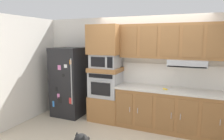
# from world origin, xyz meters

# --- Properties ---
(back_kitchen_wall) EXTENTS (6.20, 0.12, 2.50)m
(back_kitchen_wall) POSITION_xyz_m (0.00, 1.11, 1.25)
(back_kitchen_wall) COLOR silver
(back_kitchen_wall) RESTS_ON ground
(side_panel_left) EXTENTS (0.12, 7.10, 2.50)m
(side_panel_left) POSITION_xyz_m (-2.80, 0.00, 1.25)
(side_panel_left) COLOR silver
(side_panel_left) RESTS_ON ground
(refrigerator) EXTENTS (0.76, 0.73, 1.76)m
(refrigerator) POSITION_xyz_m (-2.01, 0.68, 0.88)
(refrigerator) COLOR black
(refrigerator) RESTS_ON ground
(oven_base_cabinet) EXTENTS (0.74, 0.62, 0.60)m
(oven_base_cabinet) POSITION_xyz_m (-1.00, 0.75, 0.30)
(oven_base_cabinet) COLOR #996638
(oven_base_cabinet) RESTS_ON ground
(built_in_oven) EXTENTS (0.70, 0.62, 0.60)m
(built_in_oven) POSITION_xyz_m (-1.00, 0.75, 0.90)
(built_in_oven) COLOR #A8AAAF
(built_in_oven) RESTS_ON oven_base_cabinet
(appliance_mid_shelf) EXTENTS (0.74, 0.62, 0.10)m
(appliance_mid_shelf) POSITION_xyz_m (-1.00, 0.75, 1.25)
(appliance_mid_shelf) COLOR #996638
(appliance_mid_shelf) RESTS_ON built_in_oven
(microwave) EXTENTS (0.64, 0.54, 0.32)m
(microwave) POSITION_xyz_m (-1.00, 0.75, 1.46)
(microwave) COLOR #A8AAAF
(microwave) RESTS_ON appliance_mid_shelf
(appliance_upper_cabinet) EXTENTS (0.74, 0.62, 0.68)m
(appliance_upper_cabinet) POSITION_xyz_m (-1.00, 0.75, 1.96)
(appliance_upper_cabinet) COLOR #996638
(appliance_upper_cabinet) RESTS_ON microwave
(lower_cabinet_run) EXTENTS (3.05, 0.63, 0.88)m
(lower_cabinet_run) POSITION_xyz_m (0.90, 0.75, 0.44)
(lower_cabinet_run) COLOR #996638
(lower_cabinet_run) RESTS_ON ground
(countertop_slab) EXTENTS (3.09, 0.64, 0.04)m
(countertop_slab) POSITION_xyz_m (0.90, 0.75, 0.90)
(countertop_slab) COLOR beige
(countertop_slab) RESTS_ON lower_cabinet_run
(backsplash_panel) EXTENTS (3.09, 0.02, 0.50)m
(backsplash_panel) POSITION_xyz_m (0.90, 1.04, 1.17)
(backsplash_panel) COLOR white
(backsplash_panel) RESTS_ON countertop_slab
(upper_cabinet_with_hood) EXTENTS (3.05, 0.48, 0.88)m
(upper_cabinet_with_hood) POSITION_xyz_m (0.90, 0.87, 1.90)
(upper_cabinet_with_hood) COLOR #996638
(upper_cabinet_with_hood) RESTS_ON backsplash_panel
(screwdriver) EXTENTS (0.15, 0.16, 0.03)m
(screwdriver) POSITION_xyz_m (0.43, 0.66, 0.93)
(screwdriver) COLOR yellow
(screwdriver) RESTS_ON countertop_slab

